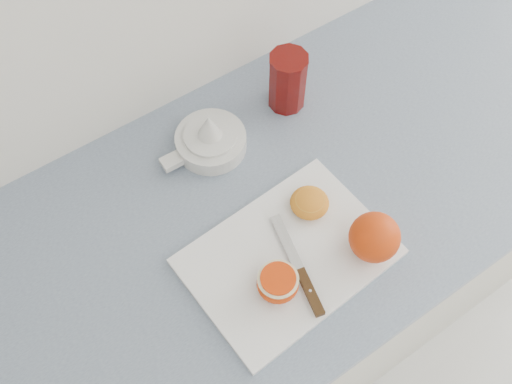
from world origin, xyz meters
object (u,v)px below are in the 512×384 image
Objects in this scene: counter at (284,276)px; half_orange at (278,283)px; cutting_board at (288,257)px; citrus_juicer at (210,139)px; red_tumbler at (287,82)px.

counter is 0.52m from half_orange.
citrus_juicer reaches higher than cutting_board.
citrus_juicer is (0.01, 0.27, 0.02)m from cutting_board.
citrus_juicer is 0.19m from red_tumbler.
citrus_juicer is (-0.08, 0.16, 0.47)m from counter.
citrus_juicer is 1.38× the size of red_tumbler.
cutting_board is at bearing -92.77° from citrus_juicer.
citrus_juicer is at bearing 78.58° from half_orange.
cutting_board is 2.70× the size of red_tumbler.
red_tumbler reaches higher than citrus_juicer.
cutting_board is (-0.10, -0.12, 0.45)m from counter.
half_orange is at bearing -127.82° from red_tumbler.
counter is 0.50m from citrus_juicer.
red_tumbler is (0.19, 0.01, 0.03)m from citrus_juicer.
half_orange is (-0.15, -0.15, 0.48)m from counter.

